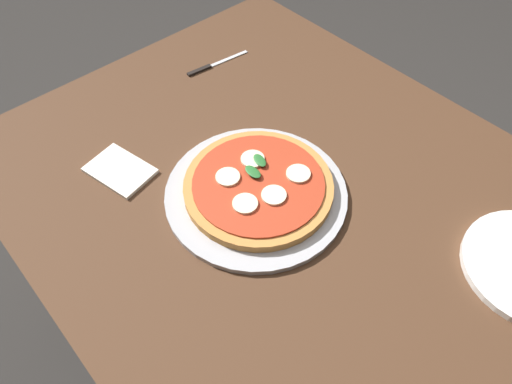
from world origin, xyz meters
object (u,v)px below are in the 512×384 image
at_px(pizza, 258,186).
at_px(napkin, 120,170).
at_px(knife, 210,66).
at_px(dining_table, 295,227).
at_px(serving_tray, 256,193).

xyz_separation_m(pizza, napkin, (-0.23, -0.17, -0.02)).
distance_m(pizza, knife, 0.42).
bearing_deg(dining_table, serving_tray, -136.78).
height_order(pizza, napkin, pizza).
relative_size(pizza, knife, 1.65).
distance_m(dining_table, serving_tray, 0.13).
height_order(napkin, knife, napkin).
height_order(dining_table, pizza, pizza).
relative_size(napkin, knife, 0.75).
relative_size(serving_tray, napkin, 2.71).
bearing_deg(knife, pizza, -25.77).
bearing_deg(serving_tray, pizza, 95.86).
relative_size(dining_table, knife, 7.12).
height_order(serving_tray, knife, serving_tray).
bearing_deg(knife, serving_tray, -26.56).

